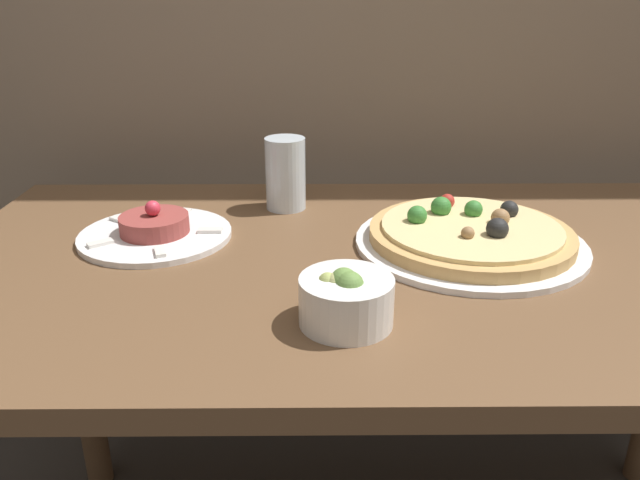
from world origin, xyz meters
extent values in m
cube|color=brown|center=(0.00, 0.38, 0.73)|extent=(1.46, 0.76, 0.03)
cylinder|color=brown|center=(-0.67, 0.70, 0.36)|extent=(0.06, 0.06, 0.72)
cylinder|color=white|center=(0.12, 0.42, 0.76)|extent=(0.37, 0.37, 0.01)
cylinder|color=tan|center=(0.12, 0.42, 0.77)|extent=(0.33, 0.33, 0.02)
cylinder|color=beige|center=(0.12, 0.42, 0.78)|extent=(0.29, 0.29, 0.01)
sphere|color=#B22D23|center=(0.10, 0.51, 0.79)|extent=(0.03, 0.03, 0.03)
sphere|color=black|center=(0.15, 0.37, 0.80)|extent=(0.03, 0.03, 0.03)
sphere|color=#387F33|center=(0.08, 0.48, 0.80)|extent=(0.03, 0.03, 0.03)
sphere|color=#997047|center=(0.17, 0.43, 0.80)|extent=(0.03, 0.03, 0.03)
sphere|color=black|center=(0.19, 0.47, 0.80)|extent=(0.03, 0.03, 0.03)
sphere|color=#997047|center=(0.10, 0.37, 0.79)|extent=(0.02, 0.02, 0.02)
sphere|color=#387F33|center=(0.13, 0.47, 0.80)|extent=(0.03, 0.03, 0.03)
sphere|color=#387F33|center=(0.03, 0.44, 0.80)|extent=(0.03, 0.03, 0.03)
cylinder|color=white|center=(-0.40, 0.46, 0.76)|extent=(0.25, 0.25, 0.01)
cylinder|color=#933D38|center=(-0.40, 0.46, 0.78)|extent=(0.11, 0.11, 0.03)
sphere|color=#E0384C|center=(-0.40, 0.46, 0.80)|extent=(0.03, 0.03, 0.03)
cube|color=white|center=(-0.31, 0.46, 0.76)|extent=(0.04, 0.02, 0.01)
cube|color=white|center=(-0.38, 0.55, 0.76)|extent=(0.03, 0.04, 0.01)
cube|color=white|center=(-0.48, 0.51, 0.76)|extent=(0.04, 0.04, 0.01)
cube|color=white|center=(-0.48, 0.40, 0.76)|extent=(0.04, 0.04, 0.01)
cube|color=white|center=(-0.38, 0.37, 0.76)|extent=(0.03, 0.04, 0.01)
cylinder|color=white|center=(-0.10, 0.17, 0.78)|extent=(0.12, 0.12, 0.06)
sphere|color=#B7BC70|center=(-0.10, 0.17, 0.81)|extent=(0.03, 0.03, 0.03)
sphere|color=#B7BC70|center=(-0.11, 0.17, 0.81)|extent=(0.03, 0.03, 0.03)
sphere|color=#668E42|center=(-0.09, 0.16, 0.81)|extent=(0.03, 0.03, 0.03)
sphere|color=#668E42|center=(-0.10, 0.17, 0.81)|extent=(0.04, 0.04, 0.04)
sphere|color=#A3B25B|center=(-0.12, 0.17, 0.81)|extent=(0.02, 0.02, 0.02)
cylinder|color=silver|center=(-0.19, 0.61, 0.82)|extent=(0.08, 0.08, 0.14)
camera|label=1|loc=(-0.13, -0.52, 1.15)|focal=35.00mm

